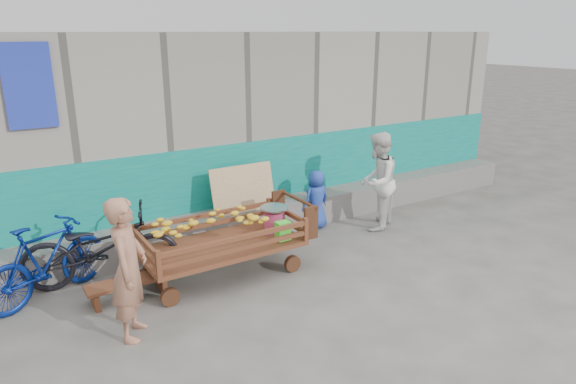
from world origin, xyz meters
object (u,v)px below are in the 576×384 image
bench (129,285)px  child (316,199)px  banana_cart (218,231)px  vendor_man (129,269)px  woman (377,181)px  bicycle_blue (46,261)px  bicycle_dark (101,248)px

bench → child: child is taller
banana_cart → vendor_man: 1.51m
bench → woman: bearing=3.0°
banana_cart → bicycle_blue: 2.01m
child → banana_cart: bearing=17.3°
child → bicycle_dark: bicycle_dark is taller
banana_cart → woman: woman is taller
vendor_man → bicycle_dark: bearing=28.5°
vendor_man → woman: bearing=-48.2°
woman → banana_cart: bearing=-28.2°
bench → child: (3.18, 0.72, 0.30)m
banana_cart → bicycle_dark: 1.43m
vendor_man → child: (3.35, 1.50, -0.28)m
woman → bicycle_dark: size_ratio=0.83×
bench → vendor_man: size_ratio=0.65×
bench → bicycle_dark: size_ratio=0.52×
child → bench: bearing=9.4°
vendor_man → bicycle_dark: 1.32m
bicycle_dark → bicycle_blue: bearing=107.5°
bench → vendor_man: bearing=-102.0°
woman → bicycle_blue: woman is taller
child → bicycle_blue: bearing=-0.5°
bicycle_blue → bicycle_dark: bearing=-115.0°
banana_cart → bicycle_blue: bearing=163.5°
banana_cart → bicycle_blue: bicycle_blue is taller
bicycle_dark → bicycle_blue: size_ratio=1.18×
vendor_man → child: vendor_man is taller
banana_cart → woman: 2.85m
banana_cart → bench: 1.23m
child → bicycle_blue: 3.96m
bench → bicycle_blue: size_ratio=0.61×
child → bicycle_dark: 3.35m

